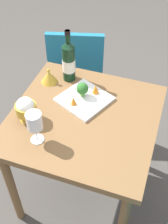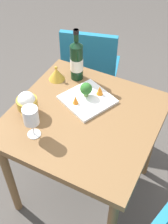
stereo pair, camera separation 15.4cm
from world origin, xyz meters
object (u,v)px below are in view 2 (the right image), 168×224
wine_glass (31,117)px  serving_plate (87,99)px  wine_bottle (77,60)px  carrot_garnish_right (100,90)px  broccoli_floret (86,89)px  carrot_garnish_left (75,100)px  chair_near_window (90,66)px  rice_bowl (27,103)px  rice_bowl_lid (56,74)px

wine_glass → serving_plate: 0.39m
wine_bottle → carrot_garnish_right: (-0.09, -0.20, -0.08)m
wine_bottle → wine_glass: size_ratio=1.81×
broccoli_floret → carrot_garnish_left: (-0.08, 0.02, -0.02)m
chair_near_window → carrot_garnish_left: bearing=-86.2°
rice_bowl → broccoli_floret: size_ratio=1.65×
serving_plate → carrot_garnish_left: bearing=148.4°
wine_bottle → rice_bowl_lid: 0.15m
chair_near_window → rice_bowl_lid: bearing=-105.1°
rice_bowl_lid → carrot_garnish_left: rice_bowl_lid is taller
rice_bowl → chair_near_window: bearing=1.5°
wine_glass → rice_bowl: bearing=44.3°
rice_bowl_lid → broccoli_floret: 0.25m
chair_near_window → carrot_garnish_right: (-0.49, -0.30, 0.26)m
chair_near_window → wine_bottle: wine_bottle is taller
rice_bowl → serving_plate: rice_bowl is taller
chair_near_window → carrot_garnish_right: bearing=-73.9°
wine_glass → carrot_garnish_left: 0.31m
rice_bowl → carrot_garnish_right: bearing=-43.1°
rice_bowl → carrot_garnish_right: rice_bowl is taller
wine_glass → carrot_garnish_right: 0.45m
wine_bottle → carrot_garnish_right: bearing=-114.9°
chair_near_window → rice_bowl: size_ratio=6.00×
wine_bottle → wine_glass: bearing=-177.1°
serving_plate → carrot_garnish_right: (0.07, -0.04, 0.04)m
wine_bottle → rice_bowl_lid: wine_bottle is taller
broccoli_floret → carrot_garnish_right: bearing=-52.3°
broccoli_floret → carrot_garnish_left: broccoli_floret is taller
wine_glass → rice_bowl: (0.11, 0.11, -0.05)m
rice_bowl → broccoli_floret: (0.25, -0.22, -0.01)m
rice_bowl → serving_plate: (0.23, -0.23, -0.07)m
serving_plate → broccoli_floret: broccoli_floret is taller
chair_near_window → wine_glass: wine_glass is taller
rice_bowl → carrot_garnish_left: rice_bowl is taller
carrot_garnish_right → wine_glass: bearing=157.6°
carrot_garnish_left → carrot_garnish_right: (0.13, -0.09, 0.00)m
carrot_garnish_left → rice_bowl: bearing=130.9°
wine_bottle → serving_plate: bearing=-136.0°
wine_glass → rice_bowl_lid: bearing=16.5°
rice_bowl → broccoli_floret: 0.33m
rice_bowl_lid → carrot_garnish_left: 0.26m
rice_bowl_lid → carrot_garnish_right: 0.30m
wine_glass → rice_bowl_lid: (0.43, 0.13, -0.09)m
serving_plate → carrot_garnish_left: carrot_garnish_left is taller
chair_near_window → rice_bowl_lid: size_ratio=8.50×
broccoli_floret → wine_bottle: bearing=43.8°
wine_bottle → rice_bowl: size_ratio=2.29×
wine_glass → carrot_garnish_right: bearing=-22.4°
carrot_garnish_right → wine_bottle: bearing=65.1°
carrot_garnish_left → carrot_garnish_right: carrot_garnish_right is taller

